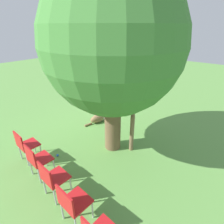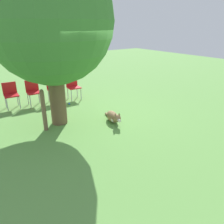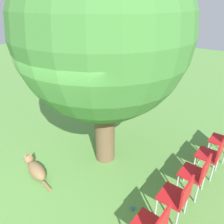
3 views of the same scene
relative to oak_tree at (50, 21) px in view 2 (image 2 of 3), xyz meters
name	(u,v)px [view 2 (image 2 of 3)]	position (x,y,z in m)	size (l,w,h in m)	color
ground_plane	(92,119)	(-0.31, -0.86, -2.70)	(30.00, 30.00, 0.00)	#609947
oak_tree	(50,21)	(0.00, 0.00, 0.00)	(3.14, 3.14, 4.29)	brown
dog	(113,117)	(-0.85, -1.28, -2.54)	(1.05, 0.41, 0.40)	olive
fence_post	(44,110)	(-0.21, 0.48, -2.13)	(0.11, 0.11, 1.12)	brown
red_chair_0	(73,86)	(1.78, -1.32, -2.19)	(0.45, 0.46, 0.85)	red
red_chair_1	(54,88)	(1.88, -0.61, -2.19)	(0.45, 0.46, 0.85)	red
red_chair_2	(33,90)	(1.98, 0.10, -2.19)	(0.45, 0.46, 0.85)	red
red_chair_3	(11,93)	(2.09, 0.80, -2.19)	(0.45, 0.46, 0.85)	red
tennis_ball	(69,104)	(1.24, -0.87, -2.66)	(0.07, 0.07, 0.07)	blue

